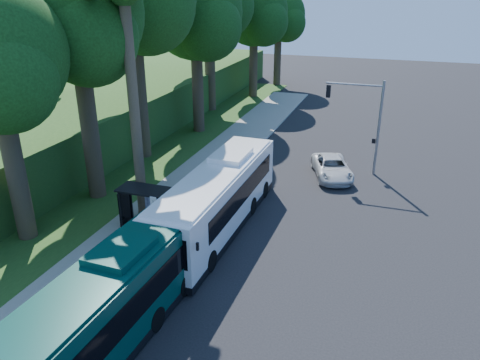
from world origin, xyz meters
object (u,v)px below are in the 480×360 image
(white_bus, at_px, (218,197))
(pickup, at_px, (332,168))
(teal_bus, at_px, (94,318))
(bus_shelter, at_px, (144,199))

(white_bus, xyz_separation_m, pickup, (5.11, 9.86, -1.19))
(teal_bus, relative_size, pickup, 2.42)
(bus_shelter, relative_size, teal_bus, 0.25)
(teal_bus, bearing_deg, white_bus, 89.32)
(white_bus, bearing_deg, bus_shelter, -159.62)
(bus_shelter, height_order, white_bus, white_bus)
(bus_shelter, bearing_deg, pickup, 51.01)
(white_bus, xyz_separation_m, teal_bus, (-0.57, -11.19, -0.08))
(white_bus, relative_size, teal_bus, 1.04)
(bus_shelter, distance_m, teal_bus, 10.35)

